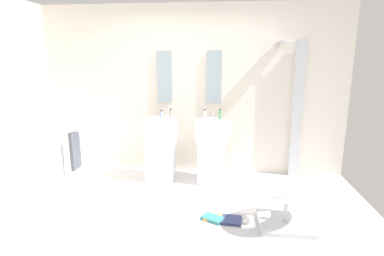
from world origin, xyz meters
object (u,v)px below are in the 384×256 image
at_px(towel_rack, 73,152).
at_px(magazine_teal, 213,218).
at_px(magazine_navy, 231,220).
at_px(soap_bottle_green, 220,115).
at_px(pedestal_sink_right, 212,148).
at_px(lounge_chair, 286,197).
at_px(pedestal_sink_left, 161,147).
at_px(soap_bottle_blue, 161,114).
at_px(shower_column, 296,107).
at_px(magazine_ochre, 215,218).
at_px(soap_bottle_grey, 171,114).
at_px(coffee_mug, 249,220).
at_px(soap_bottle_clear, 205,114).

height_order(towel_rack, magazine_teal, towel_rack).
bearing_deg(magazine_navy, soap_bottle_green, 102.76).
height_order(pedestal_sink_right, lounge_chair, pedestal_sink_right).
xyz_separation_m(pedestal_sink_left, soap_bottle_blue, (-0.01, 0.15, 0.46)).
bearing_deg(pedestal_sink_right, magazine_navy, -77.03).
xyz_separation_m(pedestal_sink_left, shower_column, (2.01, 0.37, 0.57)).
bearing_deg(pedestal_sink_left, magazine_ochre, -53.12).
relative_size(shower_column, soap_bottle_grey, 13.95).
bearing_deg(pedestal_sink_right, lounge_chair, -54.69).
relative_size(magazine_teal, soap_bottle_grey, 1.66).
bearing_deg(lounge_chair, coffee_mug, -177.57).
bearing_deg(coffee_mug, soap_bottle_green, 105.11).
relative_size(pedestal_sink_left, magazine_teal, 4.20).
bearing_deg(magazine_navy, magazine_ochre, 175.41).
height_order(soap_bottle_blue, soap_bottle_clear, soap_bottle_clear).
bearing_deg(towel_rack, coffee_mug, -12.45).
distance_m(pedestal_sink_right, lounge_chair, 1.48).
bearing_deg(magazine_teal, soap_bottle_clear, 127.13).
xyz_separation_m(coffee_mug, soap_bottle_grey, (-1.09, 1.33, 0.93)).
bearing_deg(shower_column, magazine_ochre, -127.31).
xyz_separation_m(shower_column, lounge_chair, (-0.39, -1.57, -0.73)).
bearing_deg(lounge_chair, soap_bottle_green, 119.52).
xyz_separation_m(shower_column, soap_bottle_green, (-1.13, -0.26, -0.08)).
bearing_deg(towel_rack, magazine_navy, -12.54).
distance_m(pedestal_sink_right, soap_bottle_clear, 0.51).
xyz_separation_m(shower_column, coffee_mug, (-0.78, -1.58, -1.02)).
xyz_separation_m(magazine_navy, soap_bottle_clear, (-0.39, 1.32, 0.96)).
bearing_deg(pedestal_sink_left, towel_rack, -143.97).
distance_m(towel_rack, coffee_mug, 2.35).
height_order(magazine_ochre, magazine_teal, magazine_teal).
height_order(towel_rack, soap_bottle_blue, soap_bottle_blue).
xyz_separation_m(pedestal_sink_right, soap_bottle_clear, (-0.12, 0.15, 0.47)).
relative_size(magazine_teal, coffee_mug, 2.57).
height_order(lounge_chair, soap_bottle_clear, soap_bottle_clear).
bearing_deg(soap_bottle_green, shower_column, 12.87).
height_order(soap_bottle_grey, soap_bottle_green, soap_bottle_green).
height_order(lounge_chair, soap_bottle_blue, soap_bottle_blue).
bearing_deg(lounge_chair, soap_bottle_grey, 138.17).
distance_m(pedestal_sink_left, coffee_mug, 1.79).
bearing_deg(soap_bottle_blue, magazine_ochre, -56.29).
bearing_deg(pedestal_sink_right, pedestal_sink_left, 180.00).
bearing_deg(coffee_mug, shower_column, 63.86).
xyz_separation_m(lounge_chair, soap_bottle_blue, (-1.62, 1.35, 0.63)).
bearing_deg(soap_bottle_green, magazine_ochre, -90.81).
height_order(pedestal_sink_right, magazine_ochre, pedestal_sink_right).
height_order(shower_column, soap_bottle_clear, shower_column).
relative_size(pedestal_sink_left, towel_rack, 1.08).
relative_size(magazine_teal, soap_bottle_clear, 1.74).
bearing_deg(soap_bottle_grey, shower_column, 7.64).
relative_size(lounge_chair, soap_bottle_blue, 8.53).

